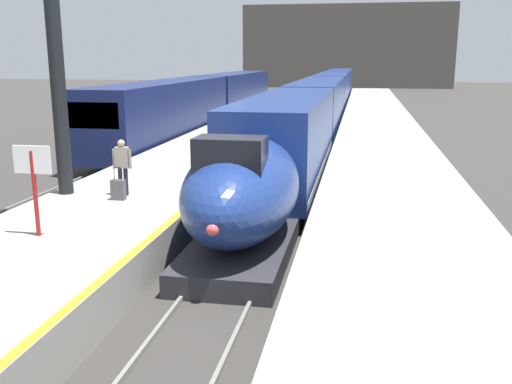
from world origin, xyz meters
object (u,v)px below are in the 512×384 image
Objects in this scene: highspeed_train_main at (326,97)px; passenger_near_edge at (122,163)px; regional_train_adjacent at (207,100)px; departure_info_board at (33,172)px; rolling_suitcase at (118,190)px.

highspeed_train_main reaches higher than passenger_near_edge.
regional_train_adjacent reaches higher than passenger_near_edge.
departure_info_board is at bearing -97.00° from highspeed_train_main.
passenger_near_edge is 1.72× the size of rolling_suitcase.
highspeed_train_main is 2.05× the size of regional_train_adjacent.
highspeed_train_main is 44.35× the size of passenger_near_edge.
highspeed_train_main is 36.14m from departure_info_board.
passenger_near_edge is (-4.06, -31.73, 0.06)m from highspeed_train_main.
regional_train_adjacent reaches higher than departure_info_board.
departure_info_board is (-4.40, -35.87, 0.58)m from highspeed_train_main.
departure_info_board is (-0.34, -4.14, 0.52)m from passenger_near_edge.
highspeed_train_main is at bearing 83.00° from departure_info_board.
passenger_near_edge is 4.19m from departure_info_board.
regional_train_adjacent is at bearing -138.65° from highspeed_train_main.
departure_info_board is at bearing -94.69° from passenger_near_edge.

